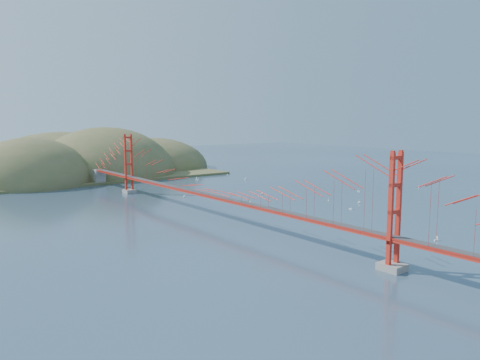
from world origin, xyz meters
TOP-DOWN VIEW (x-y plane):
  - ground at (0.00, 0.00)m, footprint 320.00×320.00m
  - bridge at (0.00, 0.18)m, footprint 2.20×94.40m
  - far_headlands at (2.21, 68.52)m, footprint 84.00×58.00m
  - sailboat_16 at (11.26, 5.93)m, footprint 0.65×0.63m
  - sailboat_11 at (51.70, 5.27)m, footprint 0.54×0.54m
  - sailboat_4 at (24.50, -0.12)m, footprint 0.60×0.60m
  - sailboat_12 at (21.30, 38.16)m, footprint 0.63×0.63m
  - sailboat_2 at (26.98, -4.89)m, footprint 0.54×0.54m
  - sailboat_7 at (19.94, 12.87)m, footprint 0.66×0.66m
  - sailboat_9 at (51.87, -1.02)m, footprint 0.65×0.65m
  - sailboat_14 at (21.42, -7.61)m, footprint 0.48×0.60m
  - sailboat_15 at (32.86, 42.00)m, footprint 0.51×0.51m
  - sailboat_3 at (6.00, 19.11)m, footprint 0.54×0.46m
  - sailboat_8 at (31.22, 32.38)m, footprint 0.56×0.45m
  - sailboat_6 at (13.94, -26.71)m, footprint 0.66×0.66m
  - sailboat_0 at (27.55, -4.53)m, footprint 0.43×0.50m
  - sailboat_5 at (37.65, 3.56)m, footprint 0.51×0.63m
  - sailboat_extra_0 at (21.43, 39.02)m, footprint 0.65×0.62m

SIDE VIEW (x-z plane):
  - ground at x=0.00m, z-range 0.00..0.00m
  - far_headlands at x=2.21m, z-range -12.50..12.50m
  - sailboat_15 at x=32.86m, z-range -0.15..0.42m
  - sailboat_0 at x=27.55m, z-range -0.15..0.43m
  - sailboat_11 at x=51.70m, z-range -0.15..0.43m
  - sailboat_2 at x=26.98m, z-range -0.16..0.43m
  - sailboat_3 at x=6.00m, z-range -0.16..0.45m
  - sailboat_4 at x=24.50m, z-range -0.17..0.46m
  - sailboat_8 at x=31.22m, z-range -0.18..0.48m
  - sailboat_12 at x=21.30m, z-range -0.20..0.50m
  - sailboat_14 at x=21.42m, z-range -0.20..0.51m
  - sailboat_7 at x=19.94m, z-range -0.20..0.51m
  - sailboat_9 at x=51.87m, z-range -0.21..0.52m
  - sailboat_6 at x=13.94m, z-range -0.21..0.52m
  - sailboat_16 at x=11.26m, z-range -0.21..0.52m
  - sailboat_extra_0 at x=21.43m, z-range -0.21..0.52m
  - sailboat_5 at x=37.65m, z-range -0.21..0.53m
  - bridge at x=0.00m, z-range 1.01..13.01m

